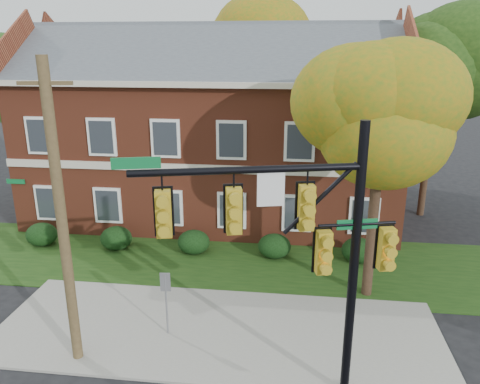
# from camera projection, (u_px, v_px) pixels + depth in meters

# --- Properties ---
(ground) EXTENTS (120.00, 120.00, 0.00)m
(ground) POSITION_uv_depth(u_px,v_px,m) (211.00, 352.00, 13.85)
(ground) COLOR black
(ground) RESTS_ON ground
(sidewalk) EXTENTS (14.00, 5.00, 0.08)m
(sidewalk) POSITION_uv_depth(u_px,v_px,m) (217.00, 331.00, 14.78)
(sidewalk) COLOR gray
(sidewalk) RESTS_ON ground
(grass_strip) EXTENTS (30.00, 6.00, 0.04)m
(grass_strip) POSITION_uv_depth(u_px,v_px,m) (237.00, 262.00, 19.52)
(grass_strip) COLOR #193811
(grass_strip) RESTS_ON ground
(apartment_building) EXTENTS (18.80, 8.80, 9.74)m
(apartment_building) POSITION_uv_depth(u_px,v_px,m) (213.00, 121.00, 23.90)
(apartment_building) COLOR brown
(apartment_building) RESTS_ON ground
(hedge_far_left) EXTENTS (1.40, 1.26, 1.05)m
(hedge_far_left) POSITION_uv_depth(u_px,v_px,m) (42.00, 234.00, 21.09)
(hedge_far_left) COLOR black
(hedge_far_left) RESTS_ON ground
(hedge_left) EXTENTS (1.40, 1.26, 1.05)m
(hedge_left) POSITION_uv_depth(u_px,v_px,m) (116.00, 238.00, 20.68)
(hedge_left) COLOR black
(hedge_left) RESTS_ON ground
(hedge_center) EXTENTS (1.40, 1.26, 1.05)m
(hedge_center) POSITION_uv_depth(u_px,v_px,m) (194.00, 242.00, 20.27)
(hedge_center) COLOR black
(hedge_center) RESTS_ON ground
(hedge_right) EXTENTS (1.40, 1.26, 1.05)m
(hedge_right) POSITION_uv_depth(u_px,v_px,m) (274.00, 246.00, 19.86)
(hedge_right) COLOR black
(hedge_right) RESTS_ON ground
(hedge_far_right) EXTENTS (1.40, 1.26, 1.05)m
(hedge_far_right) POSITION_uv_depth(u_px,v_px,m) (358.00, 250.00, 19.45)
(hedge_far_right) COLOR black
(hedge_far_right) RESTS_ON ground
(tree_near_right) EXTENTS (4.50, 4.25, 8.58)m
(tree_near_right) POSITION_uv_depth(u_px,v_px,m) (391.00, 111.00, 14.90)
(tree_near_right) COLOR black
(tree_near_right) RESTS_ON ground
(tree_left_rear) EXTENTS (5.40, 5.10, 8.88)m
(tree_left_rear) POSITION_uv_depth(u_px,v_px,m) (18.00, 87.00, 23.48)
(tree_left_rear) COLOR black
(tree_left_rear) RESTS_ON ground
(tree_right_rear) EXTENTS (6.30, 5.95, 10.62)m
(tree_right_rear) POSITION_uv_depth(u_px,v_px,m) (447.00, 57.00, 22.45)
(tree_right_rear) COLOR black
(tree_right_rear) RESTS_ON ground
(tree_far_rear) EXTENTS (6.84, 6.46, 11.52)m
(tree_far_rear) POSITION_uv_depth(u_px,v_px,m) (254.00, 43.00, 30.02)
(tree_far_rear) COLOR black
(tree_far_rear) RESTS_ON ground
(traffic_signal) EXTENTS (6.24, 1.75, 7.14)m
(traffic_signal) POSITION_uv_depth(u_px,v_px,m) (302.00, 240.00, 10.68)
(traffic_signal) COLOR gray
(traffic_signal) RESTS_ON ground
(utility_pole) EXTENTS (1.32, 0.32, 8.47)m
(utility_pole) POSITION_uv_depth(u_px,v_px,m) (62.00, 220.00, 12.26)
(utility_pole) COLOR #4C3C23
(utility_pole) RESTS_ON ground
(sign_post) EXTENTS (0.31, 0.06, 2.16)m
(sign_post) POSITION_uv_depth(u_px,v_px,m) (166.00, 294.00, 14.21)
(sign_post) COLOR slate
(sign_post) RESTS_ON ground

